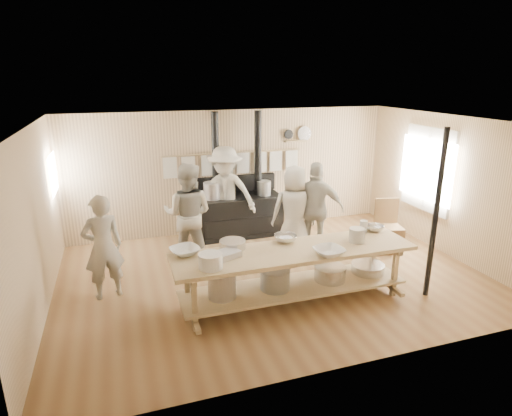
# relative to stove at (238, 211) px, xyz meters

# --- Properties ---
(ground) EXTENTS (7.00, 7.00, 0.00)m
(ground) POSITION_rel_stove_xyz_m (0.01, -2.12, -0.52)
(ground) COLOR brown
(ground) RESTS_ON ground
(room_shell) EXTENTS (7.00, 7.00, 7.00)m
(room_shell) POSITION_rel_stove_xyz_m (0.01, -2.12, 1.10)
(room_shell) COLOR tan
(room_shell) RESTS_ON ground
(window_right) EXTENTS (0.09, 1.50, 1.65)m
(window_right) POSITION_rel_stove_xyz_m (3.48, -1.52, 0.98)
(window_right) COLOR beige
(window_right) RESTS_ON ground
(left_opening) EXTENTS (0.00, 0.90, 0.90)m
(left_opening) POSITION_rel_stove_xyz_m (-3.44, -0.12, 1.08)
(left_opening) COLOR white
(left_opening) RESTS_ON ground
(stove) EXTENTS (1.90, 0.75, 2.60)m
(stove) POSITION_rel_stove_xyz_m (0.00, 0.00, 0.00)
(stove) COLOR black
(stove) RESTS_ON ground
(towel_rail) EXTENTS (3.00, 0.04, 0.47)m
(towel_rail) POSITION_rel_stove_xyz_m (0.01, 0.28, 1.03)
(towel_rail) COLOR #9D8859
(towel_rail) RESTS_ON ground
(back_wall_shelf) EXTENTS (0.63, 0.14, 0.32)m
(back_wall_shelf) POSITION_rel_stove_xyz_m (1.47, 0.32, 1.48)
(back_wall_shelf) COLOR #9D8859
(back_wall_shelf) RESTS_ON ground
(prep_table) EXTENTS (3.60, 0.90, 0.85)m
(prep_table) POSITION_rel_stove_xyz_m (-0.00, -3.02, -0.00)
(prep_table) COLOR #9D8859
(prep_table) RESTS_ON ground
(support_post) EXTENTS (0.08, 0.08, 2.60)m
(support_post) POSITION_rel_stove_xyz_m (2.06, -3.47, 0.78)
(support_post) COLOR black
(support_post) RESTS_ON ground
(cook_far_left) EXTENTS (0.67, 0.53, 1.63)m
(cook_far_left) POSITION_rel_stove_xyz_m (-2.66, -1.97, 0.30)
(cook_far_left) COLOR #A7A494
(cook_far_left) RESTS_ON ground
(cook_left) EXTENTS (1.11, 1.01, 1.85)m
(cook_left) POSITION_rel_stove_xyz_m (-1.23, -1.11, 0.40)
(cook_left) COLOR #A7A494
(cook_left) RESTS_ON ground
(cook_center) EXTENTS (0.95, 0.74, 1.72)m
(cook_center) POSITION_rel_stove_xyz_m (0.71, -1.34, 0.34)
(cook_center) COLOR #A7A494
(cook_center) RESTS_ON ground
(cook_right) EXTENTS (1.13, 0.81, 1.78)m
(cook_right) POSITION_rel_stove_xyz_m (1.11, -1.43, 0.37)
(cook_right) COLOR #A7A494
(cook_right) RESTS_ON ground
(cook_by_window) EXTENTS (1.45, 1.22, 1.94)m
(cook_by_window) POSITION_rel_stove_xyz_m (-0.31, -0.17, 0.45)
(cook_by_window) COLOR #A7A494
(cook_by_window) RESTS_ON ground
(chair) EXTENTS (0.57, 0.57, 1.00)m
(chair) POSITION_rel_stove_xyz_m (2.52, -1.75, -0.22)
(chair) COLOR brown
(chair) RESTS_ON ground
(bowl_white_a) EXTENTS (0.50, 0.50, 0.10)m
(bowl_white_a) POSITION_rel_stove_xyz_m (-1.54, -2.69, 0.38)
(bowl_white_a) COLOR white
(bowl_white_a) RESTS_ON prep_table
(bowl_steel_a) EXTENTS (0.48, 0.48, 0.11)m
(bowl_steel_a) POSITION_rel_stove_xyz_m (-0.01, -2.69, 0.38)
(bowl_steel_a) COLOR silver
(bowl_steel_a) RESTS_ON prep_table
(bowl_white_b) EXTENTS (0.47, 0.47, 0.10)m
(bowl_white_b) POSITION_rel_stove_xyz_m (0.39, -3.35, 0.38)
(bowl_white_b) COLOR white
(bowl_white_b) RESTS_ON prep_table
(bowl_steel_b) EXTENTS (0.39, 0.39, 0.09)m
(bowl_steel_b) POSITION_rel_stove_xyz_m (1.56, -2.70, 0.38)
(bowl_steel_b) COLOR silver
(bowl_steel_b) RESTS_ON prep_table
(roasting_pan) EXTENTS (0.45, 0.38, 0.09)m
(roasting_pan) POSITION_rel_stove_xyz_m (-1.02, -2.97, 0.37)
(roasting_pan) COLOR #B2B2B7
(roasting_pan) RESTS_ON prep_table
(mixing_bowl_large) EXTENTS (0.49, 0.49, 0.12)m
(mixing_bowl_large) POSITION_rel_stove_xyz_m (-0.84, -2.69, 0.39)
(mixing_bowl_large) COLOR silver
(mixing_bowl_large) RESTS_ON prep_table
(bucket_galv) EXTENTS (0.30, 0.30, 0.22)m
(bucket_galv) POSITION_rel_stove_xyz_m (1.02, -3.03, 0.44)
(bucket_galv) COLOR gray
(bucket_galv) RESTS_ON prep_table
(deep_bowl_enamel) EXTENTS (0.38, 0.38, 0.20)m
(deep_bowl_enamel) POSITION_rel_stove_xyz_m (-1.29, -3.24, 0.43)
(deep_bowl_enamel) COLOR white
(deep_bowl_enamel) RESTS_ON prep_table
(pitcher) EXTENTS (0.16, 0.16, 0.19)m
(pitcher) POSITION_rel_stove_xyz_m (1.35, -2.69, 0.43)
(pitcher) COLOR white
(pitcher) RESTS_ON prep_table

